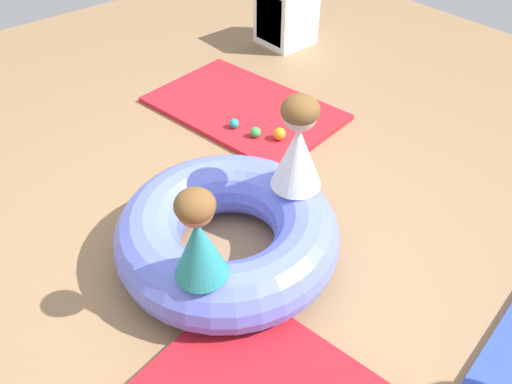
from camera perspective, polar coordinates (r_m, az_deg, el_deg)
The scene contains 9 objects.
ground_plane at distance 2.81m, azimuth -2.27°, elevation -8.24°, with size 8.00×8.00×0.00m, color #93704C.
gym_mat_front at distance 4.03m, azimuth -1.39°, elevation 9.37°, with size 1.44×0.92×0.04m, color red.
inflatable_cushion at distance 2.73m, azimuth -3.22°, elevation -4.72°, with size 1.20×1.20×0.35m, color #6070E5.
child_in_teal at distance 2.16m, azimuth -6.51°, elevation -4.98°, with size 0.31×0.31×0.48m.
child_in_white at distance 2.61m, azimuth 4.75°, elevation 5.38°, with size 0.29×0.29×0.54m.
play_ball_green at distance 3.64m, azimuth -0.05°, elevation 6.71°, with size 0.08×0.08×0.08m, color green.
play_ball_orange at distance 3.62m, azimuth 2.65°, elevation 6.53°, with size 0.09×0.09×0.09m, color orange.
play_ball_teal at distance 3.75m, azimuth -2.47°, elevation 7.68°, with size 0.07×0.07×0.07m, color teal.
storage_cube at distance 5.04m, azimuth 3.18°, elevation 19.25°, with size 0.44×0.44×0.56m.
Camera 1 is at (1.48, -1.11, 2.11)m, focal length 35.68 mm.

